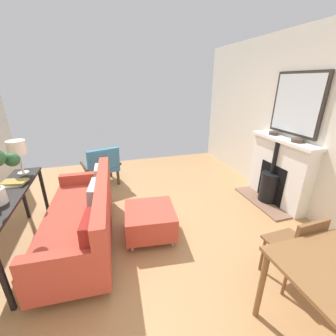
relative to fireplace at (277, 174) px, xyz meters
name	(u,v)px	position (x,y,z in m)	size (l,w,h in m)	color
ground_plane	(145,226)	(2.28, 0.08, -0.51)	(4.97, 5.84, 0.01)	#A87A4C
wall_left	(301,124)	(-0.20, 0.08, 0.85)	(0.12, 5.84, 2.72)	silver
fireplace	(277,174)	(0.00, 0.00, 0.00)	(0.53, 1.25, 1.13)	brown
mirror_over_mantel	(297,104)	(-0.11, 0.00, 1.14)	(0.04, 0.91, 0.93)	#2D2823
mantel_bowl_near	(273,133)	(-0.02, -0.26, 0.65)	(0.15, 0.15, 0.05)	#47382D
mantel_bowl_far	(297,140)	(-0.02, 0.23, 0.65)	(0.17, 0.17, 0.05)	#47382D
sofa	(84,218)	(3.08, 0.19, -0.15)	(0.88, 1.95, 0.84)	#B2B2B7
ottoman	(150,220)	(2.25, 0.31, -0.26)	(0.71, 0.71, 0.41)	#B2B2B7
armchair_accent	(102,165)	(2.83, -1.49, -0.07)	(0.80, 0.74, 0.80)	#4C3321
console_table	(9,203)	(3.84, 0.18, 0.19)	(0.34, 1.68, 0.80)	black
table_lamp_near_end	(17,149)	(3.84, -0.45, 0.64)	(0.22, 0.22, 0.46)	beige
book_stack	(14,183)	(3.84, -0.09, 0.32)	(0.30, 0.22, 0.05)	beige
dining_chair_near_fireplace	(298,245)	(1.03, 1.47, -0.01)	(0.42, 0.42, 0.82)	brown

